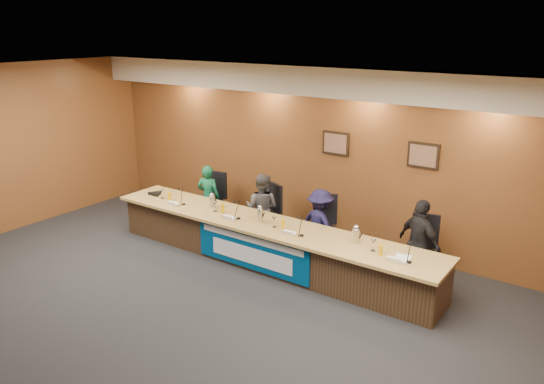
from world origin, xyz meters
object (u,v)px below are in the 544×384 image
at_px(panelist_d, 420,243).
at_px(panelist_a, 208,197).
at_px(carafe_left, 212,202).
at_px(carafe_right, 356,236).
at_px(office_chair_d, 421,254).
at_px(carafe_mid, 260,215).
at_px(office_chair_b, 265,216).
at_px(speakerphone, 156,194).
at_px(panelist_c, 320,224).
at_px(office_chair_a, 212,203).
at_px(panelist_b, 262,208).
at_px(office_chair_c, 323,230).
at_px(banner, 251,251).
at_px(dais_body, 266,244).

bearing_deg(panelist_d, panelist_a, 24.77).
relative_size(carafe_left, carafe_right, 1.00).
xyz_separation_m(panelist_d, office_chair_d, (0.00, 0.10, -0.22)).
bearing_deg(carafe_mid, office_chair_b, 121.49).
distance_m(panelist_a, carafe_left, 1.03).
xyz_separation_m(carafe_left, carafe_mid, (1.12, -0.08, 0.01)).
bearing_deg(carafe_left, carafe_right, 0.73).
bearing_deg(speakerphone, panelist_c, 13.28).
distance_m(office_chair_a, carafe_left, 1.14).
height_order(panelist_b, carafe_left, panelist_b).
xyz_separation_m(office_chair_c, speakerphone, (-3.20, -0.86, 0.30)).
distance_m(office_chair_b, speakerphone, 2.17).
bearing_deg(panelist_d, carafe_right, 66.06).
bearing_deg(carafe_right, banner, -163.59).
bearing_deg(banner, panelist_c, 61.64).
bearing_deg(office_chair_a, office_chair_c, -9.84).
relative_size(panelist_d, carafe_right, 6.35).
relative_size(dais_body, panelist_c, 4.85).
bearing_deg(carafe_left, panelist_a, 136.14).
distance_m(panelist_a, carafe_mid, 2.01).
relative_size(panelist_c, office_chair_c, 2.58).
bearing_deg(office_chair_a, panelist_c, -12.10).
height_order(dais_body, office_chair_a, dais_body).
height_order(dais_body, office_chair_d, dais_body).
height_order(dais_body, panelist_c, panelist_c).
bearing_deg(office_chair_a, carafe_right, -21.98).
relative_size(panelist_b, office_chair_a, 2.74).
xyz_separation_m(panelist_c, carafe_left, (-1.81, -0.69, 0.24)).
height_order(panelist_a, carafe_left, panelist_a).
height_order(carafe_right, speakerphone, carafe_right).
relative_size(dais_body, carafe_right, 27.39).
relative_size(panelist_c, office_chair_d, 2.58).
distance_m(office_chair_d, carafe_left, 3.67).
relative_size(panelist_d, office_chair_a, 2.90).
bearing_deg(office_chair_d, office_chair_a, 170.77).
relative_size(banner, office_chair_a, 4.58).
bearing_deg(panelist_a, office_chair_b, 168.00).
xyz_separation_m(dais_body, carafe_mid, (-0.08, -0.06, 0.52)).
relative_size(panelist_b, office_chair_b, 2.74).
relative_size(banner, carafe_left, 10.04).
xyz_separation_m(panelist_d, office_chair_c, (-1.75, 0.10, -0.22)).
bearing_deg(carafe_right, panelist_c, 146.48).
bearing_deg(banner, panelist_d, 25.66).
relative_size(office_chair_c, carafe_right, 2.19).
distance_m(panelist_d, carafe_right, 1.01).
xyz_separation_m(panelist_b, speakerphone, (-1.97, -0.76, 0.12)).
bearing_deg(panelist_d, panelist_b, 24.77).
distance_m(dais_body, panelist_d, 2.49).
distance_m(panelist_b, panelist_d, 2.98).
relative_size(office_chair_c, speakerphone, 1.50).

